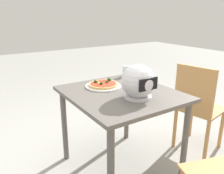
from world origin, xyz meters
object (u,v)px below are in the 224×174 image
(dining_table, at_px, (121,103))
(chair_side, at_px, (197,105))
(drinking_glass, at_px, (126,71))
(motorcycle_helmet, at_px, (138,82))
(pizza, at_px, (103,84))

(dining_table, height_order, chair_side, chair_side)
(dining_table, relative_size, drinking_glass, 8.48)
(motorcycle_helmet, height_order, chair_side, motorcycle_helmet)
(pizza, bearing_deg, dining_table, 104.05)
(pizza, relative_size, chair_side, 0.29)
(motorcycle_helmet, xyz_separation_m, chair_side, (-0.76, -0.01, -0.35))
(dining_table, bearing_deg, drinking_glass, -130.60)
(pizza, distance_m, motorcycle_helmet, 0.40)
(pizza, relative_size, drinking_glass, 2.37)
(dining_table, bearing_deg, chair_side, 167.50)
(pizza, height_order, drinking_glass, drinking_glass)
(pizza, distance_m, chair_side, 0.95)
(dining_table, relative_size, motorcycle_helmet, 3.53)
(motorcycle_helmet, bearing_deg, chair_side, -179.58)
(pizza, height_order, chair_side, chair_side)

